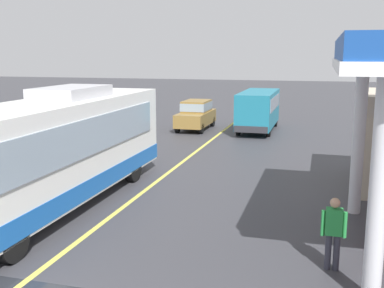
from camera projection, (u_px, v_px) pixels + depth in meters
ground at (214, 138)px, 26.64m from camera, size 120.00×120.00×0.00m
lane_divider_stripe at (190, 156)px, 21.91m from camera, size 0.16×50.00×0.01m
coach_bus_main at (58, 153)px, 14.47m from camera, size 2.60×11.04×3.69m
minibus_opposing_lane at (258, 107)px, 28.99m from camera, size 2.04×6.13×2.44m
pedestrian_near_pump at (334, 230)px, 10.25m from camera, size 0.55×0.22×1.66m
car_trailing_behind_bus at (196, 113)px, 29.64m from camera, size 1.70×4.20×1.82m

